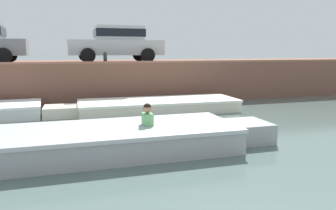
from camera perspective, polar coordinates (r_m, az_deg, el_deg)
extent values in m
plane|color=#4C605B|center=(7.48, -2.90, -7.33)|extent=(400.00, 400.00, 0.00)
cube|color=brown|center=(16.09, -10.88, 4.52)|extent=(60.00, 6.00, 1.68)
cube|color=#925F4C|center=(13.19, -9.59, 7.36)|extent=(60.00, 0.24, 0.08)
cube|color=silver|center=(11.76, -1.58, -0.30)|extent=(5.62, 2.03, 0.35)
cube|color=silver|center=(11.42, -18.08, -1.05)|extent=(1.14, 1.07, 0.35)
cube|color=white|center=(11.73, -1.59, 0.75)|extent=(5.68, 2.09, 0.08)
cube|color=brown|center=(11.85, 0.37, 0.35)|extent=(0.28, 1.72, 0.06)
cube|color=#93999E|center=(7.12, -9.88, -6.36)|extent=(5.35, 2.01, 0.47)
cube|color=#93999E|center=(8.12, 13.24, -4.51)|extent=(1.08, 1.09, 0.47)
cube|color=#B1B7BD|center=(7.05, -9.94, -4.19)|extent=(5.41, 2.07, 0.08)
cube|color=brown|center=(7.04, -13.17, -5.16)|extent=(0.25, 1.78, 0.06)
cube|color=#66B26B|center=(7.16, -3.58, -3.19)|extent=(0.20, 0.32, 0.44)
sphere|color=#A37556|center=(7.10, -3.61, -0.67)|extent=(0.19, 0.19, 0.19)
sphere|color=black|center=(7.10, -3.61, -0.35)|extent=(0.17, 0.17, 0.17)
cylinder|color=black|center=(13.90, -26.72, 7.67)|extent=(0.61, 0.20, 0.60)
cylinder|color=black|center=(15.69, -25.86, 7.81)|extent=(0.61, 0.20, 0.60)
cube|color=#B7BABC|center=(14.73, -9.14, 9.82)|extent=(4.02, 1.68, 0.64)
cube|color=#B7BABC|center=(14.77, -8.57, 12.24)|extent=(2.01, 1.47, 0.60)
cube|color=black|center=(14.77, -8.57, 12.24)|extent=(2.09, 1.50, 0.33)
cylinder|color=black|center=(13.75, -13.77, 8.38)|extent=(0.60, 0.18, 0.60)
cylinder|color=black|center=(15.45, -14.19, 8.44)|extent=(0.60, 0.18, 0.60)
cylinder|color=black|center=(14.13, -3.54, 8.65)|extent=(0.60, 0.18, 0.60)
cylinder|color=black|center=(15.79, -5.04, 8.70)|extent=(0.60, 0.18, 0.60)
cylinder|color=#2D2B28|center=(13.28, -10.88, 7.91)|extent=(0.14, 0.14, 0.35)
sphere|color=#2D2B28|center=(13.27, -10.91, 8.76)|extent=(0.15, 0.15, 0.15)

